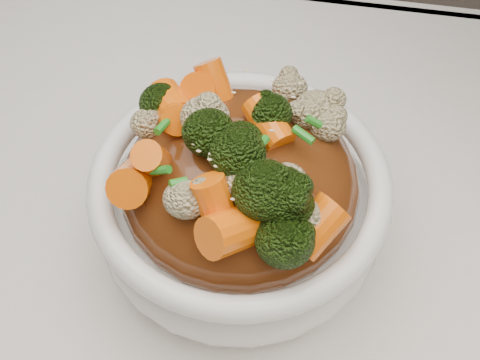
# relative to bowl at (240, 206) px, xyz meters

# --- Properties ---
(tablecloth) EXTENTS (1.20, 0.80, 0.04)m
(tablecloth) POSITION_rel_bowl_xyz_m (0.02, -0.04, -0.07)
(tablecloth) COLOR silver
(tablecloth) RESTS_ON dining_table
(bowl) EXTENTS (0.30, 0.30, 0.09)m
(bowl) POSITION_rel_bowl_xyz_m (0.00, 0.00, 0.00)
(bowl) COLOR white
(bowl) RESTS_ON tablecloth
(sauce_base) EXTENTS (0.24, 0.24, 0.10)m
(sauce_base) POSITION_rel_bowl_xyz_m (-0.00, 0.00, 0.03)
(sauce_base) COLOR #4F250D
(sauce_base) RESTS_ON bowl
(carrots) EXTENTS (0.24, 0.24, 0.05)m
(carrots) POSITION_rel_bowl_xyz_m (-0.00, 0.00, 0.10)
(carrots) COLOR #F66408
(carrots) RESTS_ON sauce_base
(broccoli) EXTENTS (0.24, 0.24, 0.05)m
(broccoli) POSITION_rel_bowl_xyz_m (-0.00, 0.00, 0.10)
(broccoli) COLOR black
(broccoli) RESTS_ON sauce_base
(cauliflower) EXTENTS (0.24, 0.24, 0.04)m
(cauliflower) POSITION_rel_bowl_xyz_m (-0.00, 0.00, 0.09)
(cauliflower) COLOR #C8BA88
(cauliflower) RESTS_ON sauce_base
(scallions) EXTENTS (0.18, 0.18, 0.02)m
(scallions) POSITION_rel_bowl_xyz_m (0.00, 0.00, 0.10)
(scallions) COLOR #20791C
(scallions) RESTS_ON sauce_base
(sesame_seeds) EXTENTS (0.21, 0.21, 0.01)m
(sesame_seeds) POSITION_rel_bowl_xyz_m (-0.00, -0.00, 0.10)
(sesame_seeds) COLOR beige
(sesame_seeds) RESTS_ON sauce_base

